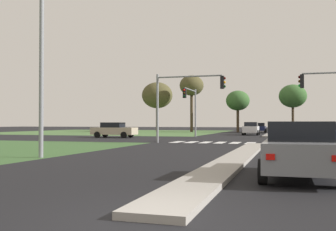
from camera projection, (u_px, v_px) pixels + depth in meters
name	position (u px, v px, depth m)	size (l,w,h in m)	color
ground_plane	(263.00, 140.00, 34.81)	(200.00, 200.00, 0.00)	black
grass_verge_far_left	(114.00, 132.00, 65.63)	(35.00, 35.00, 0.01)	#476B38
median_island_near	(237.00, 158.00, 16.63)	(1.20, 22.00, 0.14)	gray
median_island_far	(273.00, 133.00, 58.74)	(1.20, 36.00, 0.14)	gray
lane_dash_second	(328.00, 164.00, 14.95)	(0.14, 2.00, 0.01)	silver
lane_dash_third	(317.00, 152.00, 20.69)	(0.14, 2.00, 0.01)	silver
lane_dash_fourth	(310.00, 146.00, 26.43)	(0.14, 2.00, 0.01)	silver
stop_bar_near	(315.00, 145.00, 27.01)	(6.40, 0.50, 0.01)	silver
crosswalk_bar_near	(177.00, 142.00, 31.68)	(0.70, 2.80, 0.01)	silver
crosswalk_bar_second	(191.00, 142.00, 31.35)	(0.70, 2.80, 0.01)	silver
crosswalk_bar_third	(206.00, 142.00, 31.02)	(0.70, 2.80, 0.01)	silver
crosswalk_bar_fourth	(220.00, 143.00, 30.69)	(0.70, 2.80, 0.01)	silver
crosswalk_bar_fifth	(235.00, 143.00, 30.35)	(0.70, 2.80, 0.01)	silver
crosswalk_bar_sixth	(250.00, 143.00, 30.02)	(0.70, 2.80, 0.01)	silver
car_grey_second	(300.00, 149.00, 11.05)	(2.07, 4.60, 1.58)	slate
car_beige_fifth	(114.00, 130.00, 41.01)	(4.62, 2.06, 1.57)	#BCAD8E
car_white_sixth	(251.00, 128.00, 49.85)	(1.97, 4.28, 1.62)	silver
car_navy_seventh	(259.00, 128.00, 62.48)	(2.08, 4.45, 1.52)	#161E47
traffic_signal_far_left	(191.00, 103.00, 41.54)	(0.32, 5.11, 5.21)	gray
traffic_signal_near_left	(183.00, 94.00, 30.17)	(5.39, 0.32, 5.30)	gray
street_lamp_near	(36.00, 37.00, 17.52)	(2.07, 1.71, 9.50)	gray
treeline_near	(157.00, 95.00, 69.75)	(5.37, 5.37, 8.65)	#423323
treeline_second	(192.00, 86.00, 65.87)	(3.99, 3.99, 9.43)	#423323
treeline_third	(238.00, 101.00, 64.65)	(3.83, 3.83, 6.78)	#423323
treeline_fourth	(293.00, 96.00, 63.59)	(4.36, 4.36, 7.68)	#423323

